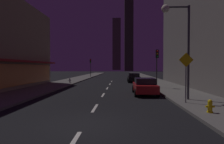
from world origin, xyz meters
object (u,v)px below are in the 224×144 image
(car_parked_near, at_px, (145,86))
(pedestrian_crossing_sign, at_px, (186,73))
(car_parked_far, at_px, (134,78))
(street_lamp_right, at_px, (177,29))
(traffic_light_near_right, at_px, (157,60))
(fire_hydrant_yellow_near, at_px, (210,106))
(fire_hydrant_far_left, at_px, (70,80))
(traffic_light_far_left, at_px, (91,64))

(car_parked_near, relative_size, pedestrian_crossing_sign, 1.34)
(car_parked_far, distance_m, street_lamp_right, 17.43)
(traffic_light_near_right, xyz_separation_m, street_lamp_right, (-0.12, -7.68, 1.87))
(car_parked_far, relative_size, traffic_light_near_right, 1.01)
(fire_hydrant_yellow_near, distance_m, fire_hydrant_far_left, 21.36)
(traffic_light_far_left, xyz_separation_m, pedestrian_crossing_sign, (11.10, -31.90, -1.18))
(pedestrian_crossing_sign, bearing_deg, fire_hydrant_yellow_near, -83.43)
(fire_hydrant_far_left, bearing_deg, traffic_light_near_right, -28.64)
(car_parked_near, bearing_deg, car_parked_far, 90.00)
(fire_hydrant_yellow_near, height_order, fire_hydrant_far_left, same)
(street_lamp_right, bearing_deg, fire_hydrant_far_left, 129.05)
(fire_hydrant_yellow_near, distance_m, street_lamp_right, 6.06)
(street_lamp_right, xyz_separation_m, pedestrian_crossing_sign, (0.22, -1.30, -3.05))
(car_parked_far, height_order, traffic_light_far_left, traffic_light_far_left)
(fire_hydrant_far_left, relative_size, pedestrian_crossing_sign, 0.21)
(car_parked_far, distance_m, pedestrian_crossing_sign, 18.24)
(fire_hydrant_far_left, relative_size, traffic_light_far_left, 0.16)
(pedestrian_crossing_sign, bearing_deg, street_lamp_right, 99.65)
(car_parked_near, relative_size, fire_hydrant_far_left, 6.48)
(fire_hydrant_yellow_near, height_order, pedestrian_crossing_sign, pedestrian_crossing_sign)
(car_parked_far, distance_m, fire_hydrant_far_left, 9.93)
(fire_hydrant_far_left, bearing_deg, car_parked_far, 16.89)
(traffic_light_near_right, bearing_deg, street_lamp_right, -90.90)
(fire_hydrant_yellow_near, xyz_separation_m, fire_hydrant_far_left, (-11.80, 17.80, 0.00))
(traffic_light_far_left, bearing_deg, fire_hydrant_yellow_near, -71.72)
(traffic_light_far_left, bearing_deg, fire_hydrant_far_left, -91.37)
(traffic_light_near_right, distance_m, street_lamp_right, 7.90)
(fire_hydrant_yellow_near, xyz_separation_m, street_lamp_right, (-0.52, 3.90, 4.61))
(fire_hydrant_far_left, distance_m, traffic_light_far_left, 16.93)
(car_parked_far, relative_size, fire_hydrant_far_left, 6.48)
(car_parked_near, relative_size, car_parked_far, 1.00)
(fire_hydrant_far_left, xyz_separation_m, traffic_light_near_right, (11.40, -6.23, 2.74))
(car_parked_near, height_order, fire_hydrant_yellow_near, car_parked_near)
(fire_hydrant_far_left, xyz_separation_m, pedestrian_crossing_sign, (11.50, -15.20, 1.56))
(traffic_light_near_right, height_order, pedestrian_crossing_sign, traffic_light_near_right)
(pedestrian_crossing_sign, bearing_deg, traffic_light_near_right, 90.64)
(fire_hydrant_yellow_near, distance_m, traffic_light_far_left, 36.44)
(traffic_light_far_left, height_order, street_lamp_right, street_lamp_right)
(car_parked_far, xyz_separation_m, street_lamp_right, (1.78, -16.79, 4.33))
(fire_hydrant_yellow_near, xyz_separation_m, traffic_light_far_left, (-11.40, 34.50, 2.74))
(car_parked_far, height_order, fire_hydrant_far_left, car_parked_far)
(street_lamp_right, distance_m, pedestrian_crossing_sign, 3.32)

